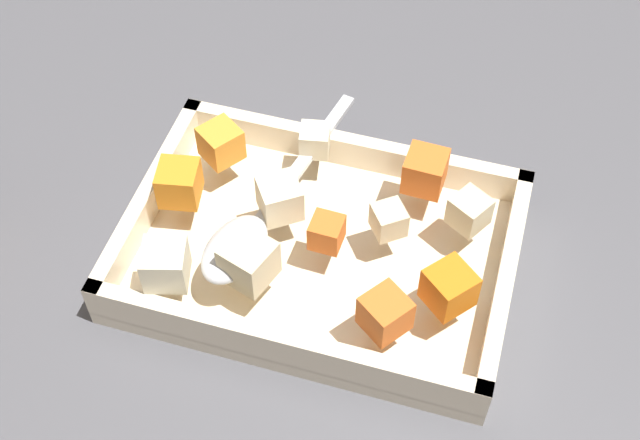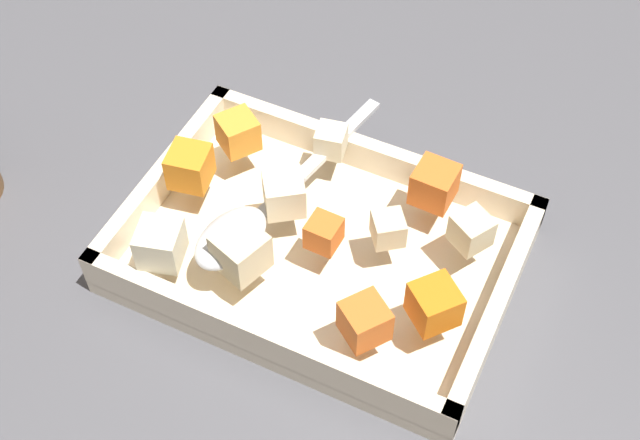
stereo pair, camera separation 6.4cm
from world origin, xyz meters
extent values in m
plane|color=#4C4C51|center=(0.00, 0.00, 0.00)|extent=(4.00, 4.00, 0.00)
cube|color=beige|center=(-0.02, 0.00, 0.01)|extent=(0.29, 0.20, 0.01)
cube|color=beige|center=(-0.02, -0.10, 0.03)|extent=(0.29, 0.01, 0.03)
cube|color=beige|center=(-0.02, 0.10, 0.03)|extent=(0.29, 0.01, 0.03)
cube|color=beige|center=(-0.16, 0.00, 0.03)|extent=(0.01, 0.20, 0.03)
cube|color=beige|center=(0.12, 0.00, 0.03)|extent=(0.01, 0.20, 0.03)
cube|color=orange|center=(-0.12, 0.04, 0.06)|extent=(0.04, 0.04, 0.03)
cube|color=orange|center=(-0.08, -0.06, 0.06)|extent=(0.03, 0.03, 0.03)
cube|color=orange|center=(0.09, 0.00, 0.06)|extent=(0.04, 0.04, 0.03)
cube|color=orange|center=(-0.03, 0.01, 0.05)|extent=(0.02, 0.02, 0.02)
cube|color=orange|center=(0.08, -0.05, 0.06)|extent=(0.04, 0.04, 0.03)
cube|color=orange|center=(-0.09, 0.07, 0.06)|extent=(0.04, 0.04, 0.03)
cube|color=beige|center=(-0.12, -0.04, 0.06)|extent=(0.03, 0.03, 0.03)
cube|color=beige|center=(-0.07, -0.01, 0.05)|extent=(0.03, 0.03, 0.02)
cube|color=beige|center=(0.01, -0.01, 0.06)|extent=(0.04, 0.04, 0.03)
cube|color=beige|center=(0.07, 0.07, 0.06)|extent=(0.04, 0.04, 0.03)
cube|color=beige|center=(0.02, 0.06, 0.06)|extent=(0.04, 0.04, 0.03)
cube|color=beige|center=(0.01, -0.08, 0.05)|extent=(0.03, 0.03, 0.02)
ellipsoid|color=silver|center=(0.03, 0.04, 0.05)|extent=(0.05, 0.07, 0.02)
cube|color=silver|center=(0.01, -0.06, 0.05)|extent=(0.04, 0.15, 0.01)
camera|label=1|loc=(-0.13, 0.38, 0.56)|focal=48.80mm
camera|label=2|loc=(-0.19, 0.36, 0.56)|focal=48.80mm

